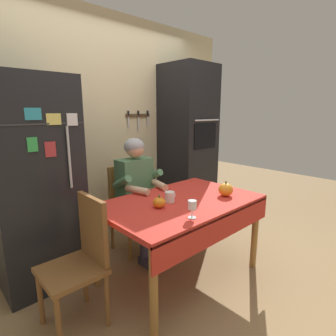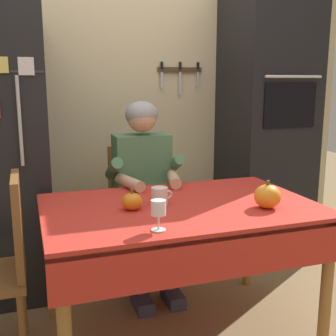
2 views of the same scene
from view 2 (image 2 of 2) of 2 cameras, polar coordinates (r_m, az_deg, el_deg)
The scene contains 9 objects.
back_wall_assembly at distance 3.32m, azimuth -5.15°, elevation 10.41°, with size 3.70×0.13×2.60m.
wall_oven at distance 3.40m, azimuth 13.09°, elevation 5.97°, with size 0.60×0.64×2.10m.
dining_table at distance 2.21m, azimuth 1.84°, elevation -7.17°, with size 1.40×0.90×0.74m.
chair_behind_person at distance 2.96m, azimuth -4.12°, elevation -5.20°, with size 0.40×0.40×0.93m.
seated_person at distance 2.73m, azimuth -3.17°, elevation -1.74°, with size 0.47×0.55×1.25m.
coffee_mug at distance 2.18m, azimuth -1.12°, elevation -3.81°, with size 0.11×0.08×0.09m.
wine_glass at distance 1.79m, azimuth -1.30°, elevation -5.64°, with size 0.06×0.06×0.14m.
pumpkin_large at distance 2.18m, azimuth 13.28°, elevation -3.74°, with size 0.13×0.13×0.14m.
pumpkin_medium at distance 2.10m, azimuth -4.87°, elevation -4.51°, with size 0.10×0.10×0.11m.
Camera 2 is at (-0.74, -1.88, 1.36)m, focal length 45.13 mm.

